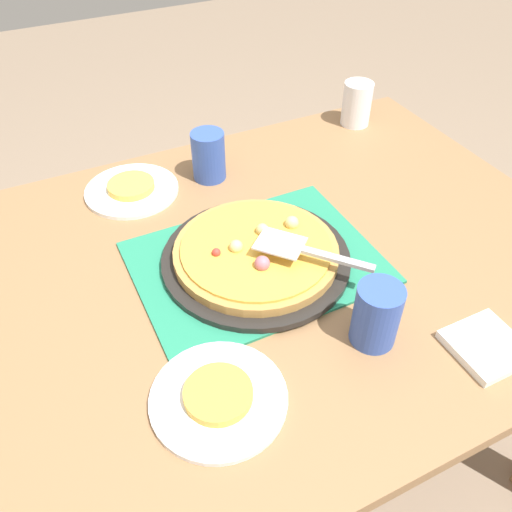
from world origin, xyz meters
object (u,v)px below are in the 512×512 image
Objects in this scene: plate_far_right at (132,190)px; pizza_server at (304,250)px; cup_corner at (376,315)px; cup_near at (357,104)px; cup_far at (208,156)px; napkin_stack at (486,346)px; served_slice_left at (218,394)px; pizza_pan at (256,259)px; pizza at (256,251)px; served_slice_right at (131,186)px; plate_near_left at (219,398)px.

pizza_server is at bearing -62.75° from plate_far_right.
cup_near is at bearing 58.31° from cup_corner.
cup_far reaches higher than napkin_stack.
cup_far reaches higher than plate_far_right.
served_slice_left is 0.32m from pizza_server.
pizza_pan is 0.02m from pizza.
napkin_stack is at bearing -107.83° from cup_near.
served_slice_left is at bearing -93.50° from served_slice_right.
served_slice_left reaches higher than plate_near_left.
pizza_pan is 1.15× the size of pizza.
cup_far reaches higher than pizza.
pizza is at bearing 53.35° from plate_near_left.
cup_far reaches higher than served_slice_left.
plate_far_right is 1.83× the size of cup_corner.
plate_far_right is 2.00× the size of served_slice_left.
pizza_server is at bearing -49.18° from pizza.
cup_near reaches higher than plate_near_left.
cup_far is (0.19, -0.02, 0.06)m from plate_far_right.
served_slice_right is at bearing 113.86° from pizza.
plate_near_left is 0.64m from cup_far.
cup_corner reaches higher than served_slice_right.
cup_near reaches higher than pizza.
cup_near is (0.51, 0.40, 0.05)m from pizza_pan.
cup_corner reaches higher than plate_near_left.
pizza_server is (0.06, -0.07, 0.04)m from pizza.
pizza_server reaches higher than plate_far_right.
pizza is 0.33m from plate_near_left.
pizza is at bearing -66.14° from served_slice_right.
served_slice_right reaches higher than pizza_pan.
cup_far is 1.00× the size of cup_corner.
served_slice_right is 0.67m from cup_corner.
cup_far is at bearing -6.41° from plate_far_right.
cup_corner is at bearing -67.58° from plate_far_right.
pizza is 0.39m from served_slice_right.
cup_far is (0.23, 0.59, 0.04)m from served_slice_left.
cup_near is (0.67, 0.05, 0.04)m from served_slice_right.
cup_corner is at bearing -69.45° from pizza_pan.
napkin_stack is (0.42, -0.72, 0.00)m from plate_far_right.
cup_near reaches higher than pizza_pan.
plate_near_left is 0.32m from pizza_server.
served_slice_left is 0.92× the size of napkin_stack.
served_slice_left is 0.92× the size of cup_far.
plate_near_left is 0.97m from cup_near.
served_slice_right is at bearing 117.25° from pizza_server.
pizza_server is (-0.03, 0.19, 0.01)m from cup_corner.
pizza_server is at bearing -62.75° from served_slice_right.
pizza is 0.33m from served_slice_left.
cup_far is at bearing 83.91° from pizza_pan.
pizza is 0.28m from cup_corner.
pizza_server is (0.26, 0.19, 0.07)m from plate_near_left.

